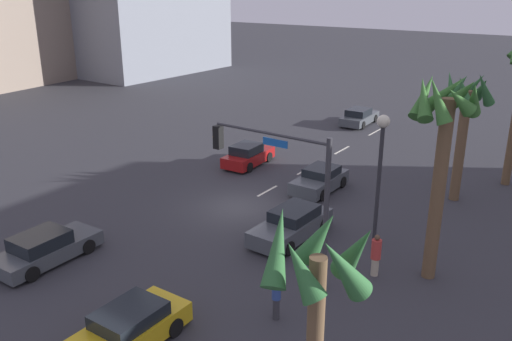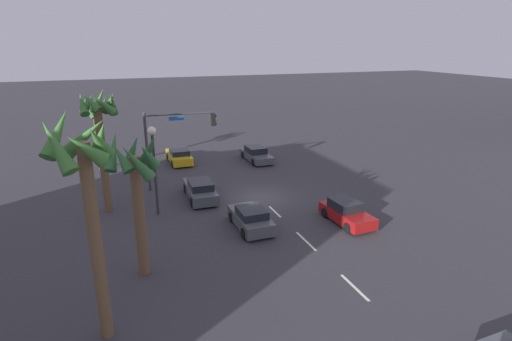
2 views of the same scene
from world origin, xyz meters
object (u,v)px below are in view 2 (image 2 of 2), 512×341
(traffic_signal, at_px, (172,136))
(palm_tree_1, at_px, (136,177))
(car_2, at_px, (346,213))
(palm_tree_3, at_px, (85,181))
(car_0, at_px, (256,154))
(pedestrian_0, at_px, (150,167))
(streetlamp, at_px, (154,154))
(car_5, at_px, (251,218))
(pedestrian_1, at_px, (134,189))
(car_1, at_px, (200,190))
(palm_tree_0, at_px, (95,115))
(car_3, at_px, (179,156))
(palm_tree_2, at_px, (101,123))

(traffic_signal, relative_size, palm_tree_1, 0.84)
(car_2, height_order, palm_tree_3, palm_tree_3)
(car_0, height_order, traffic_signal, traffic_signal)
(car_2, xyz_separation_m, pedestrian_0, (12.98, 10.46, 0.38))
(palm_tree_1, bearing_deg, streetlamp, -12.74)
(car_5, height_order, palm_tree_1, palm_tree_1)
(car_5, distance_m, palm_tree_1, 8.45)
(pedestrian_1, relative_size, palm_tree_3, 0.20)
(car_1, height_order, traffic_signal, traffic_signal)
(pedestrian_0, distance_m, palm_tree_0, 7.00)
(palm_tree_1, distance_m, palm_tree_3, 4.61)
(car_5, bearing_deg, streetlamp, 50.69)
(car_3, relative_size, traffic_signal, 0.75)
(car_1, bearing_deg, palm_tree_0, 33.40)
(car_3, relative_size, palm_tree_2, 0.55)
(car_0, bearing_deg, palm_tree_2, 120.48)
(car_3, relative_size, palm_tree_1, 0.63)
(car_1, xyz_separation_m, palm_tree_3, (-12.91, 6.75, 5.66))
(car_5, distance_m, pedestrian_0, 12.54)
(car_0, relative_size, pedestrian_0, 2.36)
(car_3, relative_size, car_5, 1.14)
(car_2, bearing_deg, palm_tree_0, 39.46)
(pedestrian_0, bearing_deg, palm_tree_2, 150.19)
(car_0, height_order, car_1, car_1)
(pedestrian_1, xyz_separation_m, palm_tree_0, (9.11, 2.19, 3.95))
(pedestrian_1, xyz_separation_m, palm_tree_1, (-9.94, 0.38, 4.04))
(car_5, height_order, palm_tree_0, palm_tree_0)
(car_2, height_order, palm_tree_1, palm_tree_1)
(traffic_signal, bearing_deg, car_2, -138.70)
(palm_tree_2, distance_m, palm_tree_3, 12.82)
(car_2, bearing_deg, palm_tree_1, 97.63)
(car_5, distance_m, palm_tree_0, 18.63)
(car_2, xyz_separation_m, palm_tree_3, (-5.67, 14.37, 5.66))
(palm_tree_3, bearing_deg, pedestrian_0, -11.84)
(pedestrian_0, relative_size, palm_tree_3, 0.22)
(palm_tree_2, bearing_deg, car_0, -59.52)
(car_1, distance_m, car_2, 10.52)
(car_0, bearing_deg, car_2, -178.58)
(car_5, relative_size, pedestrian_1, 2.21)
(car_2, bearing_deg, car_5, 77.42)
(car_5, xyz_separation_m, palm_tree_3, (-6.98, 8.49, 5.68))
(car_2, relative_size, pedestrian_0, 2.11)
(pedestrian_0, distance_m, palm_tree_1, 15.31)
(car_1, relative_size, palm_tree_2, 0.58)
(pedestrian_1, distance_m, palm_tree_3, 15.10)
(car_5, relative_size, pedestrian_0, 2.07)
(car_3, xyz_separation_m, pedestrian_0, (-4.05, 3.10, 0.40))
(palm_tree_0, bearing_deg, pedestrian_1, -166.47)
(pedestrian_0, bearing_deg, car_2, -141.14)
(car_0, height_order, palm_tree_0, palm_tree_0)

